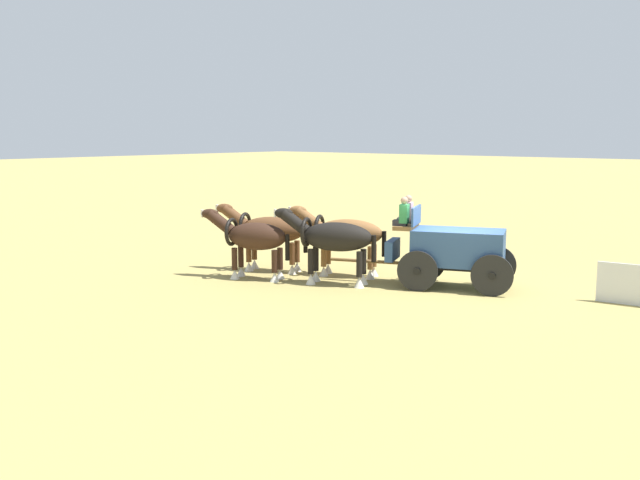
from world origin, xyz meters
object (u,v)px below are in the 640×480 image
at_px(draft_horse_rear_off, 344,234).
at_px(draft_horse_rear_near, 332,239).
at_px(show_wagon, 452,248).
at_px(draft_horse_lead_off, 268,231).
at_px(draft_horse_lead_near, 252,238).

bearing_deg(draft_horse_rear_off, draft_horse_rear_near, 111.95).
distance_m(show_wagon, draft_horse_lead_off, 6.13).
bearing_deg(draft_horse_lead_near, draft_horse_rear_near, -158.16).
xyz_separation_m(draft_horse_rear_off, draft_horse_lead_off, (2.42, 0.97, -0.01)).
height_order(show_wagon, draft_horse_lead_near, show_wagon).
height_order(show_wagon, draft_horse_lead_off, show_wagon).
relative_size(draft_horse_rear_near, draft_horse_rear_off, 0.99).
xyz_separation_m(show_wagon, draft_horse_rear_near, (3.00, 1.90, 0.21)).
bearing_deg(draft_horse_rear_off, show_wagon, -168.70).
distance_m(draft_horse_rear_near, draft_horse_lead_near, 2.61).
distance_m(draft_horse_lead_near, draft_horse_lead_off, 1.30).
distance_m(draft_horse_rear_near, draft_horse_rear_off, 1.30).
relative_size(show_wagon, draft_horse_rear_off, 1.77).
bearing_deg(draft_horse_lead_near, draft_horse_lead_off, -68.15).
height_order(draft_horse_rear_near, draft_horse_lead_near, draft_horse_rear_near).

